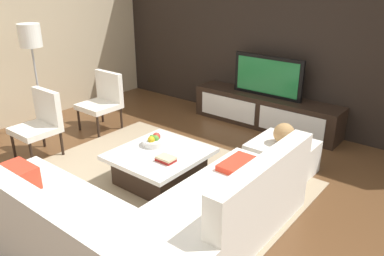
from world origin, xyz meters
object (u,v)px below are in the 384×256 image
media_console (265,111)px  fruit_bowl (154,141)px  sectional_couch (137,219)px  floor_lamp (31,43)px  ottoman (282,158)px  book_stack (166,159)px  accent_chair_far (103,98)px  coffee_table (160,166)px  television (268,76)px  decorative_ball (284,133)px  accent_chair_near (41,120)px

media_console → fruit_bowl: size_ratio=8.45×
sectional_couch → floor_lamp: size_ratio=1.51×
sectional_couch → ottoman: bearing=79.2°
floor_lamp → book_stack: size_ratio=7.71×
sectional_couch → accent_chair_far: (-2.44, 1.65, 0.21)m
coffee_table → ottoman: ottoman is taller
media_console → coffee_table: bearing=-92.5°
television → ottoman: size_ratio=1.61×
floor_lamp → television: bearing=43.0°
accent_chair_far → decorative_ball: 2.85m
television → book_stack: 2.46m
television → coffee_table: size_ratio=1.11×
television → book_stack: bearing=-87.3°
sectional_couch → ottoman: size_ratio=3.48×
coffee_table → television: bearing=87.5°
fruit_bowl → ottoman: bearing=38.7°
ottoman → accent_chair_far: bearing=-172.6°
media_console → coffee_table: size_ratio=2.33×
ottoman → floor_lamp: bearing=-162.4°
television → fruit_bowl: (-0.28, -2.19, -0.38)m
television → ottoman: television is taller
television → coffee_table: (-0.10, -2.30, -0.61)m
coffee_table → accent_chair_far: bearing=159.2°
television → decorative_ball: 1.56m
coffee_table → accent_chair_near: 1.78m
fruit_bowl → floor_lamp: bearing=-176.7°
fruit_bowl → accent_chair_far: bearing=160.2°
book_stack → coffee_table: bearing=149.2°
television → accent_chair_far: 2.52m
coffee_table → accent_chair_far: (-1.82, 0.69, 0.29)m
accent_chair_near → television: bearing=56.1°
television → accent_chair_far: (-1.92, -1.61, -0.32)m
fruit_bowl → accent_chair_far: 1.74m
media_console → accent_chair_far: accent_chair_far is taller
media_console → ottoman: (0.91, -1.24, -0.05)m
decorative_ball → book_stack: bearing=-123.9°
television → floor_lamp: 3.45m
television → accent_chair_far: size_ratio=1.30×
media_console → decorative_ball: decorative_ball is taller
media_console → sectional_couch: bearing=-80.8°
sectional_couch → decorative_ball: sectional_couch is taller
coffee_table → book_stack: bearing=-30.8°
accent_chair_near → book_stack: 1.95m
accent_chair_far → floor_lamp: bearing=-117.7°
coffee_table → accent_chair_far: 1.96m
fruit_bowl → coffee_table: bearing=-29.5°
television → accent_chair_far: bearing=-140.0°
floor_lamp → media_console: bearing=43.0°
floor_lamp → sectional_couch: bearing=-17.2°
television → accent_chair_far: television is taller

